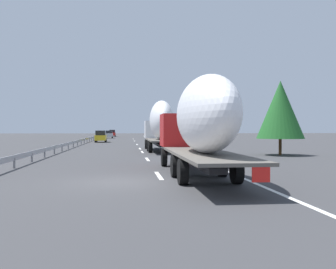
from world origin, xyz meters
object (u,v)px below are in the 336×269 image
(truck_trailing, at_px, (200,122))
(car_red_compact, at_px, (112,133))
(car_yellow_coupe, at_px, (101,136))
(road_sign, at_px, (172,129))
(truck_lead, at_px, (160,124))
(car_silver_hatch, at_px, (109,134))

(truck_trailing, xyz_separation_m, car_red_compact, (91.60, 7.10, -1.59))
(truck_trailing, distance_m, car_yellow_coupe, 47.70)
(car_red_compact, height_order, road_sign, road_sign)
(car_yellow_coupe, bearing_deg, truck_lead, -164.40)
(truck_trailing, distance_m, car_red_compact, 91.89)
(car_red_compact, bearing_deg, road_sign, -169.54)
(car_silver_hatch, bearing_deg, car_yellow_coupe, 179.83)
(truck_trailing, height_order, car_yellow_coupe, truck_trailing)
(car_silver_hatch, bearing_deg, road_sign, -164.53)
(truck_lead, relative_size, car_yellow_coupe, 2.88)
(truck_lead, distance_m, road_sign, 16.27)
(car_yellow_coupe, xyz_separation_m, car_red_compact, (44.51, -0.35, -0.01))
(truck_trailing, bearing_deg, road_sign, -4.87)
(truck_lead, height_order, car_yellow_coupe, truck_lead)
(truck_lead, xyz_separation_m, car_silver_hatch, (53.79, 7.37, -1.78))
(truck_trailing, relative_size, car_red_compact, 3.08)
(truck_lead, relative_size, truck_trailing, 0.92)
(truck_lead, bearing_deg, car_silver_hatch, 7.80)
(car_silver_hatch, relative_size, car_red_compact, 0.90)
(truck_trailing, xyz_separation_m, car_yellow_coupe, (47.09, 7.45, -1.58))
(car_silver_hatch, relative_size, road_sign, 1.36)
(car_yellow_coupe, relative_size, road_sign, 1.50)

